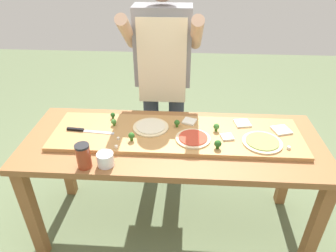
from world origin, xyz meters
TOP-DOWN VIEW (x-y plane):
  - ground_plane at (0.00, 0.00)m, footprint 8.00×8.00m
  - prep_table at (0.00, 0.00)m, footprint 1.83×0.71m
  - cutting_board at (0.02, 0.04)m, footprint 1.54×0.43m
  - chefs_knife at (-0.56, 0.02)m, footprint 0.31×0.05m
  - pizza_whole_cheese_artichoke at (-0.15, 0.08)m, footprint 0.23×0.23m
  - pizza_whole_tomato_red at (0.12, -0.03)m, footprint 0.21×0.21m
  - pizza_whole_pesto_green at (0.53, -0.04)m, footprint 0.23×0.23m
  - pizza_slice_near_right at (0.67, 0.10)m, footprint 0.13×0.13m
  - pizza_slice_near_left at (0.33, -0.00)m, footprint 0.08×0.08m
  - pizza_slice_far_left at (0.10, 0.17)m, footprint 0.10×0.10m
  - pizza_slice_center at (0.44, 0.17)m, footprint 0.11×0.11m
  - broccoli_floret_back_mid at (-0.24, -0.06)m, footprint 0.04×0.04m
  - broccoli_floret_center_right at (0.27, 0.07)m, footprint 0.04×0.04m
  - broccoli_floret_back_right at (-0.39, 0.10)m, footprint 0.03×0.03m
  - broccoli_floret_back_left at (0.02, 0.11)m, footprint 0.04×0.04m
  - broccoli_floret_front_mid at (-0.41, 0.19)m, footprint 0.03×0.03m
  - broccoli_floret_center_left at (0.26, -0.11)m, footprint 0.04×0.04m
  - cheese_crumble_a at (-0.32, -0.14)m, footprint 0.02×0.02m
  - cheese_crumble_b at (-0.33, -0.06)m, footprint 0.02×0.02m
  - cheese_crumble_c at (0.67, -0.09)m, footprint 0.02×0.02m
  - flour_cup at (-0.35, -0.27)m, footprint 0.09×0.09m
  - sauce_jar at (-0.46, -0.29)m, footprint 0.08×0.08m
  - cook_center at (-0.10, 0.57)m, footprint 0.54×0.39m

SIDE VIEW (x-z plane):
  - ground_plane at x=0.00m, z-range 0.00..0.00m
  - prep_table at x=0.00m, z-range 0.28..1.05m
  - cutting_board at x=0.02m, z-range 0.77..0.80m
  - chefs_knife at x=-0.56m, z-range 0.79..0.81m
  - pizza_slice_near_right at x=0.67m, z-range 0.80..0.81m
  - pizza_slice_near_left at x=0.33m, z-range 0.80..0.81m
  - pizza_slice_far_left at x=0.10m, z-range 0.80..0.81m
  - pizza_slice_center at x=0.44m, z-range 0.80..0.81m
  - cheese_crumble_b at x=-0.33m, z-range 0.80..0.81m
  - pizza_whole_cheese_artichoke at x=-0.15m, z-range 0.80..0.81m
  - pizza_whole_tomato_red at x=0.12m, z-range 0.80..0.81m
  - pizza_whole_pesto_green at x=0.53m, z-range 0.80..0.81m
  - flour_cup at x=-0.35m, z-range 0.77..0.84m
  - cheese_crumble_a at x=-0.32m, z-range 0.80..0.81m
  - cheese_crumble_c at x=0.67m, z-range 0.80..0.81m
  - broccoli_floret_back_right at x=-0.39m, z-range 0.80..0.84m
  - broccoli_floret_front_mid at x=-0.41m, z-range 0.80..0.84m
  - broccoli_floret_back_left at x=0.02m, z-range 0.80..0.85m
  - broccoli_floret_center_left at x=0.26m, z-range 0.80..0.85m
  - broccoli_floret_center_right at x=0.27m, z-range 0.80..0.85m
  - broccoli_floret_back_mid at x=-0.24m, z-range 0.80..0.86m
  - sauce_jar at x=-0.46m, z-range 0.77..0.91m
  - cook_center at x=-0.10m, z-range 0.16..1.83m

